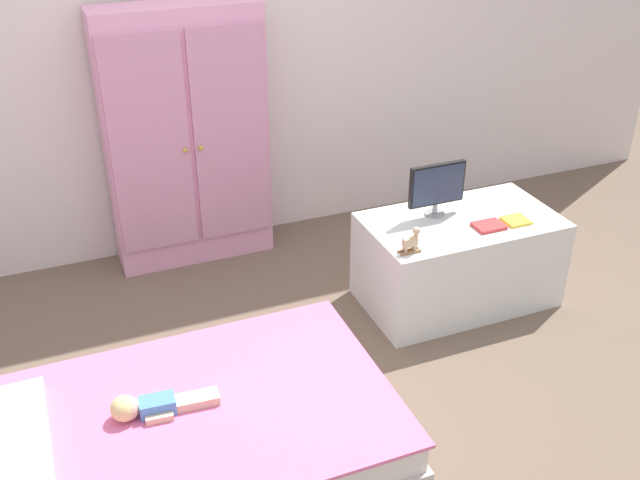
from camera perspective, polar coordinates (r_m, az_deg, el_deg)
The scene contains 11 objects.
ground_plane at distance 3.14m, azimuth -2.56°, elevation -13.07°, with size 10.00×10.00×0.02m, color brown.
back_wall at distance 3.92m, azimuth -11.26°, elevation 17.65°, with size 6.40×0.05×2.70m, color silver.
bed at distance 2.88m, azimuth -10.68°, elevation -14.94°, with size 1.60×0.98×0.24m.
pillow at distance 2.79m, azimuth -23.45°, elevation -15.11°, with size 0.32×0.70×0.05m, color silver.
doll at distance 2.80m, azimuth -13.39°, elevation -12.42°, with size 0.39×0.14×0.10m.
wardrobe at distance 3.93m, azimuth -10.29°, elevation 7.70°, with size 0.83×0.29×1.37m.
tv_stand at distance 3.73m, azimuth 10.62°, elevation -1.52°, with size 0.94×0.53×0.46m, color silver.
tv_monitor at distance 3.57m, azimuth 9.04°, elevation 4.12°, with size 0.29×0.10×0.27m.
rocking_horse_toy at distance 3.27m, azimuth 7.10°, elevation -0.06°, with size 0.10×0.04×0.12m.
book_red at distance 3.56m, azimuth 12.92°, elevation 1.07°, with size 0.14×0.11×0.02m, color #CC3838.
book_yellow at distance 3.65m, azimuth 14.91°, elevation 1.47°, with size 0.12×0.11×0.01m, color gold.
Camera 1 is at (-0.75, -2.20, 2.10)m, focal length 41.37 mm.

